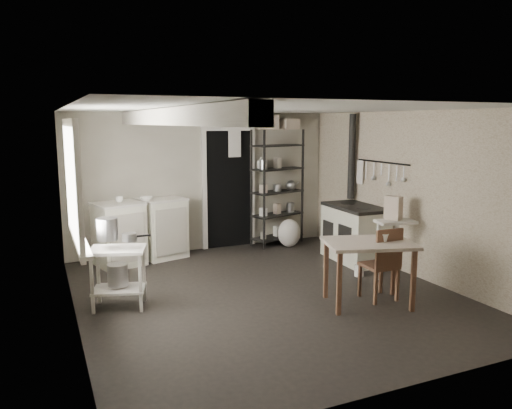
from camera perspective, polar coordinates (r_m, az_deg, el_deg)
name	(u,v)px	position (r m, az deg, el deg)	size (l,w,h in m)	color
floor	(266,294)	(6.40, 1.10, -10.17)	(5.00, 5.00, 0.00)	black
ceiling	(266,109)	(6.03, 1.17, 10.88)	(5.00, 5.00, 0.00)	beige
wall_back	(203,182)	(8.42, -6.07, 2.58)	(4.50, 0.02, 2.30)	#9F9987
wall_front	(402,252)	(4.03, 16.36, -5.27)	(4.50, 0.02, 2.30)	#9F9987
wall_left	(71,218)	(5.56, -20.38, -1.49)	(0.02, 5.00, 2.30)	#9F9987
wall_right	(411,194)	(7.34, 17.28, 1.20)	(0.02, 5.00, 2.30)	#9F9987
window	(71,183)	(5.71, -20.41, 2.33)	(0.12, 1.76, 1.28)	silver
doorway	(229,190)	(8.56, -3.12, 1.72)	(0.96, 0.10, 2.08)	silver
ceiling_beam	(167,117)	(5.63, -10.14, 9.83)	(0.18, 5.00, 0.18)	silver
wallpaper_panel	(410,194)	(7.33, 17.22, 1.19)	(0.01, 5.00, 2.30)	#BAAE97
utensil_rail	(382,162)	(7.72, 14.16, 4.71)	(0.06, 1.20, 0.44)	#B1B2B4
prep_table	(119,274)	(6.05, -15.43, -7.69)	(0.62, 0.44, 0.71)	silver
stockpot	(107,229)	(5.93, -16.65, -2.71)	(0.24, 0.24, 0.25)	#B1B2B4
saucepan	(129,237)	(5.87, -14.28, -3.62)	(0.17, 0.17, 0.09)	#B1B2B4
bucket	(118,275)	(6.09, -15.51, -7.74)	(0.24, 0.24, 0.26)	#B1B2B4
base_cabinets	(141,232)	(7.96, -12.99, -3.05)	(1.45, 0.62, 0.95)	silver
mixing_bowl	(146,200)	(7.89, -12.43, 0.51)	(0.28, 0.28, 0.07)	white
counter_cup	(120,202)	(7.76, -15.33, 0.33)	(0.11, 0.11, 0.09)	white
shelf_rack	(277,191)	(8.75, 2.46, 1.56)	(0.96, 0.37, 2.02)	black
shelf_jar	(260,167)	(8.62, 0.51, 4.28)	(0.09, 0.09, 0.20)	white
storage_box_a	(267,130)	(8.61, 1.23, 8.52)	(0.35, 0.30, 0.24)	beige
storage_box_b	(289,131)	(8.76, 3.80, 8.38)	(0.28, 0.26, 0.18)	beige
stove	(355,233)	(7.91, 11.22, -3.21)	(0.61, 1.10, 0.87)	silver
stovepipe	(352,157)	(8.24, 10.88, 5.39)	(0.12, 0.12, 1.50)	black
side_ledge	(394,248)	(7.13, 15.54, -4.85)	(0.54, 0.29, 0.82)	silver
oats_box	(393,206)	(7.06, 15.44, -0.18)	(0.13, 0.22, 0.33)	beige
work_table	(368,273)	(6.09, 12.68, -7.69)	(1.01, 0.71, 0.77)	beige
table_cup	(384,238)	(6.02, 14.44, -3.72)	(0.10, 0.10, 0.10)	white
chair	(379,260)	(6.27, 13.90, -6.22)	(0.37, 0.39, 0.91)	brown
flour_sack	(289,233)	(8.67, 3.81, -3.29)	(0.40, 0.34, 0.49)	silver
floor_crock	(359,271)	(7.22, 11.70, -7.45)	(0.13, 0.13, 0.17)	white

